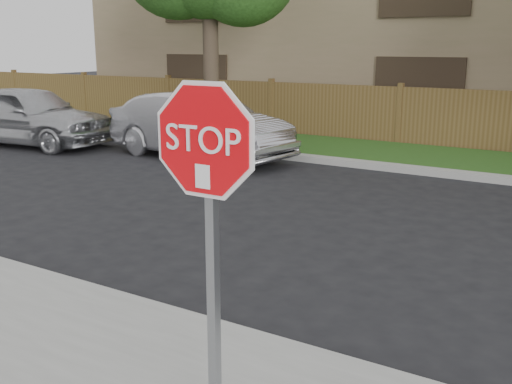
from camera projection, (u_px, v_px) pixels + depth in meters
The scene contains 3 objects.
stop_sign at pixel (207, 191), 3.72m from camera, with size 1.01×0.13×2.55m.
sedan_far_left at pixel (29, 115), 16.27m from camera, with size 1.94×4.83×1.64m, color #B2B3B7.
sedan_left at pixel (199, 126), 14.39m from camera, with size 1.68×4.82×1.59m, color #B1B0B5.
Camera 1 is at (1.15, -4.40, 2.72)m, focal length 42.00 mm.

